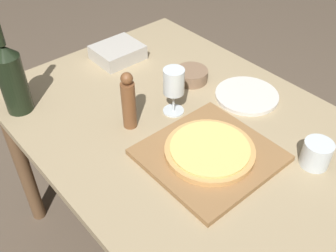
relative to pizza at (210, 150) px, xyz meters
name	(u,v)px	position (x,y,z in m)	size (l,w,h in m)	color
dining_table	(195,151)	(0.05, 0.11, -0.12)	(0.92, 1.39, 0.74)	#9E8966
cutting_board	(209,155)	(0.00, 0.00, -0.02)	(0.36, 0.35, 0.02)	olive
pizza	(210,150)	(0.00, 0.00, 0.00)	(0.27, 0.27, 0.02)	tan
wine_bottle	(12,78)	(-0.32, 0.59, 0.10)	(0.09, 0.09, 0.33)	black
pepper_mill	(129,102)	(-0.09, 0.27, 0.07)	(0.05, 0.05, 0.20)	brown
wine_glass	(174,83)	(0.07, 0.24, 0.09)	(0.07, 0.07, 0.17)	silver
small_bowl	(191,75)	(0.24, 0.33, -0.01)	(0.12, 0.12, 0.05)	#84664C
drinking_tumbler	(316,154)	(0.21, -0.22, 0.01)	(0.08, 0.08, 0.08)	silver
dinner_plate	(247,95)	(0.32, 0.13, -0.02)	(0.22, 0.22, 0.01)	silver
food_container	(118,52)	(0.12, 0.64, 0.00)	(0.18, 0.16, 0.06)	#BCB7AD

